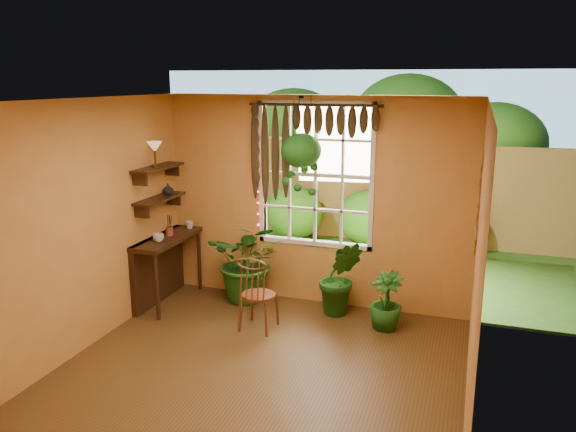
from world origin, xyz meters
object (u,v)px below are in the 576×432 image
potted_plant_left (249,260)px  hanging_basket (301,155)px  counter_ledge (161,261)px  windsor_chair (258,305)px  potted_plant_mid (340,278)px

potted_plant_left → hanging_basket: (0.71, 0.03, 1.43)m
counter_ledge → windsor_chair: size_ratio=1.13×
counter_ledge → potted_plant_left: 1.15m
potted_plant_left → hanging_basket: bearing=2.8°
counter_ledge → windsor_chair: bearing=-14.9°
windsor_chair → potted_plant_left: 0.96m
counter_ledge → windsor_chair: windsor_chair is taller
windsor_chair → potted_plant_left: potted_plant_left is taller
potted_plant_left → potted_plant_mid: bearing=-2.8°
counter_ledge → potted_plant_mid: potted_plant_mid is taller
hanging_basket → counter_ledge: bearing=-166.2°
counter_ledge → hanging_basket: hanging_basket is taller
potted_plant_mid → counter_ledge: bearing=-171.7°
potted_plant_left → potted_plant_mid: 1.27m
hanging_basket → potted_plant_left: bearing=-177.2°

